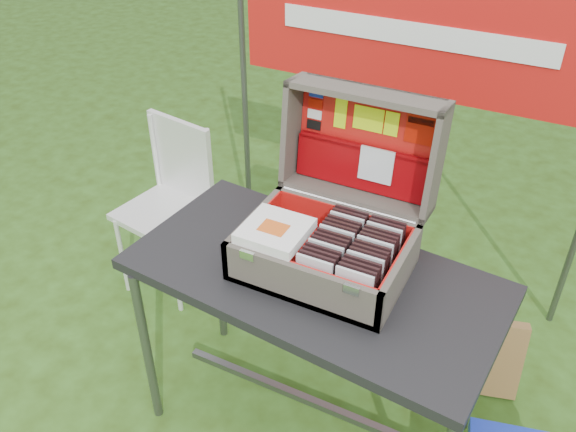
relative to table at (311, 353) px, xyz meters
The scene contains 90 objects.
ground 0.40m from the table, 142.63° to the right, with size 80.00×80.00×0.00m, color #2D4511.
table is the anchor object (origin of this frame).
table_top 0.38m from the table, ahead, with size 1.27×0.64×0.04m, color black.
table_leg_fl 0.63m from the table, 155.88° to the right, with size 0.04×0.04×0.75m, color #59595B.
table_leg_bl 0.63m from the table, 155.88° to the left, with size 0.04×0.04×0.75m, color #59595B.
table_leg_br 0.63m from the table, 24.12° to the left, with size 0.04×0.04×0.75m, color #59595B.
table_brace 0.28m from the table, behind, with size 1.12×0.03×0.03m, color #59595B.
suitcase 0.67m from the table, 76.80° to the left, with size 0.55×0.56×0.53m, color #645D50, non-canonical shape.
suitcase_base_bottom 0.41m from the table, 54.01° to the left, with size 0.55×0.40×0.02m, color #645D50.
suitcase_base_wall_front 0.50m from the table, 82.51° to the right, with size 0.55×0.02×0.15m, color #645D50.
suitcase_base_wall_back 0.52m from the table, 84.49° to the left, with size 0.55×0.02×0.15m, color #645D50.
suitcase_base_wall_left 0.53m from the table, behind, with size 0.02×0.40×0.15m, color #645D50.
suitcase_base_wall_right 0.55m from the table, ahead, with size 0.02×0.40×0.15m, color #645D50.
suitcase_liner_floor 0.42m from the table, 54.01° to the left, with size 0.51×0.35×0.01m, color red.
suitcase_latch_left 0.58m from the table, 132.91° to the right, with size 0.05×0.01×0.03m, color silver.
suitcase_latch_right 0.60m from the table, 40.39° to the right, with size 0.05×0.01×0.03m, color silver.
suitcase_hinge 0.59m from the table, 84.75° to the left, with size 0.02×0.02×0.50m, color silver.
suitcase_lid_back 0.82m from the table, 86.92° to the left, with size 0.55×0.40×0.02m, color #645D50.
suitcase_lid_rim_far 0.98m from the table, 86.56° to the left, with size 0.55×0.02×0.15m, color #645D50.
suitcase_lid_rim_near 0.62m from the table, 86.05° to the left, with size 0.55×0.02×0.15m, color #645D50.
suitcase_lid_rim_left 0.84m from the table, 127.13° to the left, with size 0.02×0.40×0.15m, color #645D50.
suitcase_lid_rim_right 0.85m from the table, 48.47° to the left, with size 0.02×0.40×0.15m, color #645D50.
suitcase_lid_liner 0.82m from the table, 86.81° to the left, with size 0.51×0.35×0.01m, color red.
suitcase_liner_wall_front 0.50m from the table, 81.80° to the right, with size 0.51×0.01×0.13m, color red.
suitcase_liner_wall_back 0.52m from the table, 84.11° to the left, with size 0.51×0.01×0.13m, color red.
suitcase_liner_wall_left 0.54m from the table, behind, with size 0.01×0.35×0.13m, color red.
suitcase_liner_wall_right 0.55m from the table, ahead, with size 0.01×0.35×0.13m, color red.
suitcase_lid_pocket 0.72m from the table, 86.53° to the left, with size 0.49×0.16×0.03m, color #7A0307.
suitcase_pocket_edge 0.80m from the table, 86.57° to the left, with size 0.48×0.02×0.02m, color #7A0307.
suitcase_pocket_cd 0.75m from the table, 76.30° to the left, with size 0.12×0.12×0.01m, color silver.
lid_sticker_cc_a 0.97m from the table, 115.35° to the left, with size 0.05×0.03×0.00m, color #1933B2.
lid_sticker_cc_b 0.93m from the table, 115.63° to the left, with size 0.05×0.03×0.00m, color #AD1203.
lid_sticker_cc_c 0.89m from the table, 115.92° to the left, with size 0.05×0.03×0.00m, color white.
lid_sticker_cc_d 0.85m from the table, 116.21° to the left, with size 0.05×0.03×0.00m, color black.
lid_card_neon_tall 0.90m from the table, 102.41° to the left, with size 0.04×0.11×0.00m, color #C1EB0D.
lid_card_neon_main 0.90m from the table, 86.84° to the left, with size 0.11×0.08×0.00m, color #C1EB0D.
lid_card_neon_small 0.90m from the table, 74.47° to the left, with size 0.05×0.08×0.00m, color #C1EB0D.
lid_sticker_band 0.92m from the table, 61.63° to the left, with size 0.10×0.10×0.00m, color #AD1203.
lid_sticker_band_bar 0.95m from the table, 61.86° to the left, with size 0.09×0.02×0.00m, color black.
cd_left_0 0.51m from the table, 65.64° to the right, with size 0.12×0.01×0.14m, color silver.
cd_left_1 0.51m from the table, 61.16° to the right, with size 0.12×0.01×0.14m, color black.
cd_left_2 0.50m from the table, 54.90° to the right, with size 0.12×0.01×0.14m, color black.
cd_left_3 0.50m from the table, 45.86° to the right, with size 0.12×0.01×0.14m, color black.
cd_left_4 0.50m from the table, 32.53° to the right, with size 0.12×0.01×0.14m, color silver.
cd_left_5 0.50m from the table, 13.78° to the right, with size 0.12×0.01×0.14m, color black.
cd_left_6 0.50m from the table, ahead, with size 0.12×0.01×0.14m, color black.
cd_left_7 0.50m from the table, 28.37° to the left, with size 0.12×0.01×0.14m, color black.
cd_left_8 0.50m from the table, 43.01° to the left, with size 0.12×0.01×0.14m, color silver.
cd_left_9 0.50m from the table, 52.96° to the left, with size 0.12×0.01×0.14m, color black.
cd_left_10 0.51m from the table, 59.80° to the left, with size 0.12×0.01×0.14m, color black.
cd_left_11 0.51m from the table, 64.65° to the left, with size 0.12×0.01×0.14m, color black.
cd_left_12 0.52m from the table, 68.22° to the left, with size 0.12×0.01×0.14m, color silver.
cd_left_13 0.52m from the table, 70.95° to the left, with size 0.12×0.01×0.14m, color black.
cd_left_14 0.53m from the table, 73.09° to the left, with size 0.12×0.01×0.14m, color black.
cd_right_0 0.54m from the table, 32.93° to the right, with size 0.12×0.01×0.14m, color silver.
cd_right_1 0.54m from the table, 28.04° to the right, with size 0.12×0.01×0.14m, color black.
cd_right_2 0.54m from the table, 22.66° to the right, with size 0.12×0.01×0.14m, color black.
cd_right_3 0.53m from the table, 16.82° to the right, with size 0.12×0.01×0.14m, color black.
cd_right_4 0.53m from the table, 10.60° to the right, with size 0.12×0.01×0.14m, color silver.
cd_right_5 0.53m from the table, ahead, with size 0.12×0.01×0.14m, color black.
cd_right_6 0.53m from the table, ahead, with size 0.12×0.01×0.14m, color black.
cd_right_7 0.53m from the table, ahead, with size 0.12×0.01×0.14m, color black.
cd_right_8 0.53m from the table, 15.30° to the left, with size 0.12×0.01×0.14m, color silver.
cd_right_9 0.53m from the table, 21.24° to the left, with size 0.12×0.01×0.14m, color black.
cd_right_10 0.54m from the table, 26.74° to the left, with size 0.12×0.01×0.14m, color black.
cd_right_11 0.54m from the table, 31.76° to the left, with size 0.12×0.01×0.14m, color black.
cd_right_12 0.55m from the table, 36.29° to the left, with size 0.12×0.01×0.14m, color silver.
cd_right_13 0.55m from the table, 40.34° to the left, with size 0.12×0.01×0.14m, color black.
cd_right_14 0.56m from the table, 43.97° to the left, with size 0.12×0.01×0.14m, color black.
songbook_0 0.56m from the table, 159.63° to the right, with size 0.21×0.21×0.01m, color white.
songbook_1 0.57m from the table, 159.63° to the right, with size 0.21×0.21×0.01m, color white.
songbook_2 0.57m from the table, 159.63° to the right, with size 0.21×0.21×0.01m, color white.
songbook_3 0.58m from the table, 159.63° to the right, with size 0.21×0.21×0.01m, color white.
songbook_4 0.58m from the table, 159.63° to the right, with size 0.21×0.21×0.01m, color white.
songbook_5 0.59m from the table, 159.63° to the right, with size 0.21×0.21×0.01m, color white.
songbook_6 0.59m from the table, 159.63° to the right, with size 0.21×0.21×0.01m, color white.
songbook_graphic 0.60m from the table, 155.63° to the right, with size 0.09×0.07×0.00m, color #D85919.
chair 1.12m from the table, 155.56° to the left, with size 0.39×0.43×0.86m, color silver, non-canonical shape.
chair_seat 1.12m from the table, 155.56° to the left, with size 0.39×0.39×0.03m, color silver.
chair_backrest 1.24m from the table, 147.54° to the left, with size 0.39×0.03×0.41m, color silver.
chair_leg_fl 1.24m from the table, 165.90° to the left, with size 0.02×0.02×0.44m, color silver.
chair_leg_fr 0.92m from the table, 160.78° to the left, with size 0.02×0.02×0.44m, color silver.
chair_leg_bl 1.35m from the table, 152.05° to the left, with size 0.02×0.02×0.44m, color silver.
chair_leg_br 1.08m from the table, 143.63° to the left, with size 0.02×0.02×0.44m, color silver.
chair_upright_left 1.37m from the table, 151.32° to the left, with size 0.02×0.02×0.41m, color silver.
chair_upright_right 1.10m from the table, 142.79° to the left, with size 0.02×0.02×0.41m, color silver.
cardboard_box 0.78m from the table, 41.13° to the left, with size 0.34×0.05×0.36m, color olive.
banner_post_left 1.46m from the table, 130.03° to the left, with size 0.03×0.03×1.70m, color #59595B.
banner 1.39m from the table, 92.44° to the left, with size 1.60×0.01×0.55m, color red.
banner_text 1.38m from the table, 92.47° to the left, with size 1.20×0.00×0.10m, color white.
Camera 1 is at (0.69, -1.42, 2.14)m, focal length 38.00 mm.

